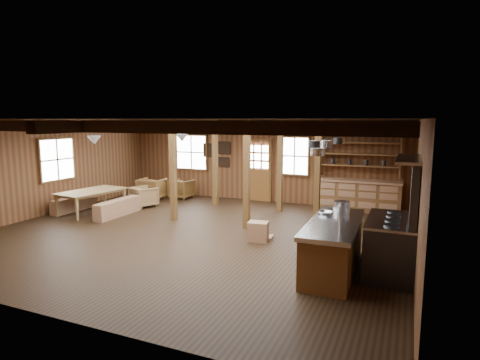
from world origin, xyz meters
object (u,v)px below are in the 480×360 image
object	(u,v)px
armchair_a	(152,189)
armchair_b	(182,189)
kitchen_island	(333,246)
commercial_range	(395,238)
dining_table	(93,202)
armchair_c	(144,197)

from	to	relation	value
armchair_a	armchair_b	size ratio (longest dim) A/B	1.12
kitchen_island	armchair_b	xyz separation A→B (m)	(-6.25, 4.92, -0.14)
kitchen_island	armchair_b	bearing A→B (deg)	140.38
commercial_range	dining_table	size ratio (longest dim) A/B	1.10
kitchen_island	armchair_b	distance (m)	7.95
kitchen_island	dining_table	distance (m)	7.73
dining_table	armchair_c	size ratio (longest dim) A/B	2.68
kitchen_island	armchair_c	size ratio (longest dim) A/B	3.47
dining_table	armchair_b	bearing A→B (deg)	-14.98
armchair_c	armchair_b	bearing A→B (deg)	-81.11
armchair_c	commercial_range	bearing A→B (deg)	-179.49
dining_table	armchair_a	distance (m)	2.44
armchair_c	kitchen_island	bearing A→B (deg)	175.50
dining_table	armchair_c	world-z (taller)	dining_table
commercial_range	armchair_b	xyz separation A→B (m)	(-7.29, 4.63, -0.33)
armchair_a	armchair_b	distance (m)	1.05
commercial_range	armchair_b	bearing A→B (deg)	147.58
commercial_range	dining_table	world-z (taller)	commercial_range
kitchen_island	dining_table	bearing A→B (deg)	164.55
armchair_a	armchair_c	size ratio (longest dim) A/B	1.16
dining_table	armchair_b	distance (m)	3.29
commercial_range	armchair_a	distance (m)	9.05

